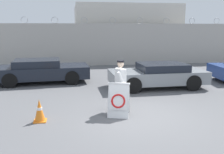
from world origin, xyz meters
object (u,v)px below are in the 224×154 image
security_guard (120,83)px  parked_car_front_coupe (41,70)px  parked_car_rear_sedan (158,75)px  barricade_sign (119,100)px  traffic_cone_near (40,110)px

security_guard → parked_car_front_coupe: size_ratio=0.36×
parked_car_rear_sedan → barricade_sign: bearing=53.3°
parked_car_rear_sedan → security_guard: bearing=50.4°
barricade_sign → parked_car_rear_sedan: size_ratio=0.24×
parked_car_front_coupe → parked_car_rear_sedan: size_ratio=1.07×
security_guard → traffic_cone_near: 2.75m
parked_car_rear_sedan → parked_car_front_coupe: bearing=-20.6°
barricade_sign → security_guard: security_guard is taller
barricade_sign → parked_car_front_coupe: 6.26m
traffic_cone_near → barricade_sign: bearing=2.7°
parked_car_rear_sedan → traffic_cone_near: bearing=35.2°
barricade_sign → parked_car_front_coupe: size_ratio=0.23×
security_guard → parked_car_rear_sedan: security_guard is taller
security_guard → parked_car_rear_sedan: bearing=123.0°
traffic_cone_near → security_guard: bearing=14.1°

